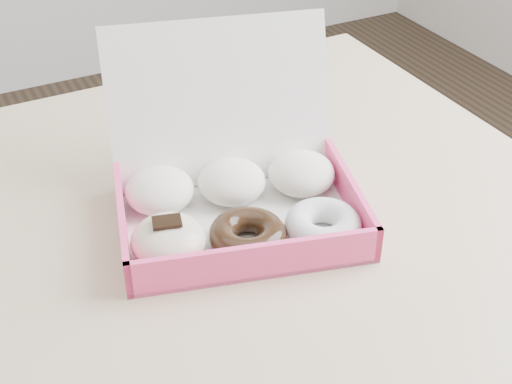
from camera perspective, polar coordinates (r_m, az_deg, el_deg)
name	(u,v)px	position (r m, az deg, el deg)	size (l,w,h in m)	color
table	(121,283)	(0.94, -10.72, -7.20)	(1.20, 0.80, 0.75)	tan
donut_box	(234,194)	(0.89, -1.77, -0.18)	(0.35, 0.34, 0.21)	white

